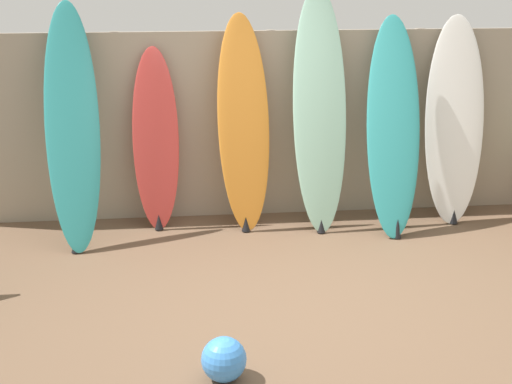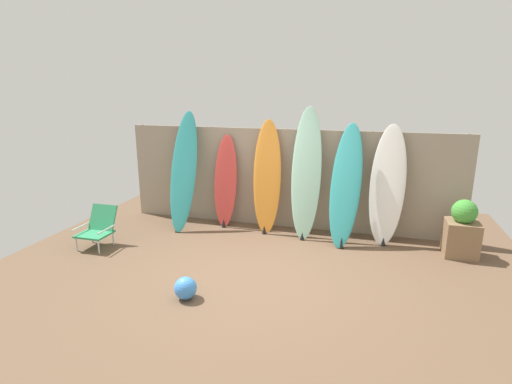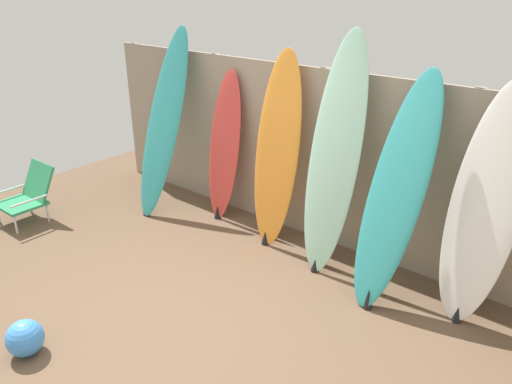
{
  "view_description": "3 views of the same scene",
  "coord_description": "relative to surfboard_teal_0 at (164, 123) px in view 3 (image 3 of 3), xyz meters",
  "views": [
    {
      "loc": [
        -0.84,
        -4.7,
        2.46
      ],
      "look_at": [
        -0.31,
        0.44,
        0.74
      ],
      "focal_mm": 50.0,
      "sensor_mm": 36.0,
      "label": 1
    },
    {
      "loc": [
        1.39,
        -4.93,
        2.5
      ],
      "look_at": [
        -0.24,
        0.78,
        0.95
      ],
      "focal_mm": 28.0,
      "sensor_mm": 36.0,
      "label": 2
    },
    {
      "loc": [
        2.56,
        -2.12,
        2.62
      ],
      "look_at": [
        0.2,
        0.75,
        0.99
      ],
      "focal_mm": 35.0,
      "sensor_mm": 36.0,
      "label": 3
    }
  ],
  "objects": [
    {
      "name": "ground",
      "position": [
        1.81,
        -1.52,
        -1.04
      ],
      "size": [
        7.68,
        7.68,
        0.0
      ],
      "primitive_type": "plane",
      "color": "brown"
    },
    {
      "name": "surfboard_white_5",
      "position": [
        3.53,
        0.18,
        -0.08
      ],
      "size": [
        0.61,
        0.55,
        1.95
      ],
      "color": "white",
      "rests_on": "ground"
    },
    {
      "name": "beach_chair",
      "position": [
        -0.94,
        -1.27,
        -0.72
      ],
      "size": [
        0.5,
        0.57,
        0.64
      ],
      "rotation": [
        0.0,
        0.0,
        -0.39
      ],
      "color": "silver",
      "rests_on": "ground"
    },
    {
      "name": "fence_back",
      "position": [
        1.81,
        0.49,
        -0.14
      ],
      "size": [
        6.08,
        0.11,
        1.8
      ],
      "color": "gray",
      "rests_on": "ground"
    },
    {
      "name": "surfboard_seafoam_3",
      "position": [
        2.21,
        0.1,
        0.06
      ],
      "size": [
        0.51,
        0.56,
        2.22
      ],
      "color": "#9ED6BC",
      "rests_on": "ground"
    },
    {
      "name": "surfboard_teal_4",
      "position": [
        2.88,
        -0.01,
        -0.08
      ],
      "size": [
        0.57,
        0.81,
        1.96
      ],
      "color": "teal",
      "rests_on": "ground"
    },
    {
      "name": "surfboard_teal_0",
      "position": [
        0.0,
        0.0,
        0.0
      ],
      "size": [
        0.55,
        0.91,
        2.1
      ],
      "color": "teal",
      "rests_on": "ground"
    },
    {
      "name": "surfboard_red_1",
      "position": [
        0.71,
        0.25,
        -0.22
      ],
      "size": [
        0.43,
        0.36,
        1.68
      ],
      "color": "#D13D38",
      "rests_on": "ground"
    },
    {
      "name": "beach_ball",
      "position": [
        1.16,
        -2.45,
        -0.9
      ],
      "size": [
        0.28,
        0.28,
        0.28
      ],
      "primitive_type": "sphere",
      "color": "#3F8CE5",
      "rests_on": "ground"
    },
    {
      "name": "surfboard_orange_2",
      "position": [
        1.52,
        0.16,
        -0.06
      ],
      "size": [
        0.53,
        0.49,
        1.98
      ],
      "color": "orange",
      "rests_on": "ground"
    }
  ]
}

